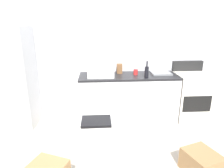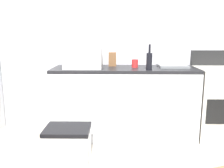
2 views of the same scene
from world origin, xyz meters
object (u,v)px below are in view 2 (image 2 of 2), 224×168
object	(u,v)px
microwave	(83,57)
coffee_mug	(135,63)
wine_bottle	(149,61)
knife_block	(112,59)
stove_oven	(218,101)
storage_bin	(68,145)

from	to	relation	value
microwave	coffee_mug	distance (m)	0.65
wine_bottle	knife_block	size ratio (longest dim) A/B	1.67
coffee_mug	stove_oven	bearing A→B (deg)	-0.98
stove_oven	microwave	xyz separation A→B (m)	(-1.73, -0.05, 0.57)
storage_bin	microwave	bearing A→B (deg)	82.47
stove_oven	knife_block	bearing A→B (deg)	173.88
stove_oven	storage_bin	xyz separation A→B (m)	(-1.82, -0.73, -0.27)
stove_oven	knife_block	size ratio (longest dim) A/B	6.11
wine_bottle	coffee_mug	xyz separation A→B (m)	(-0.15, 0.23, -0.06)
microwave	storage_bin	xyz separation A→B (m)	(-0.09, -0.68, -0.84)
knife_block	storage_bin	world-z (taller)	knife_block
coffee_mug	knife_block	size ratio (longest dim) A/B	0.56
knife_block	storage_bin	bearing A→B (deg)	-117.13
microwave	coffee_mug	world-z (taller)	microwave
coffee_mug	storage_bin	size ratio (longest dim) A/B	0.22
microwave	coffee_mug	xyz separation A→B (m)	(0.65, 0.07, -0.09)
stove_oven	wine_bottle	bearing A→B (deg)	-167.41
coffee_mug	storage_bin	xyz separation A→B (m)	(-0.74, -0.75, -0.76)
stove_oven	wine_bottle	size ratio (longest dim) A/B	3.67
stove_oven	wine_bottle	xyz separation A→B (m)	(-0.93, -0.21, 0.54)
stove_oven	knife_block	xyz separation A→B (m)	(-1.37, 0.15, 0.52)
coffee_mug	knife_block	distance (m)	0.32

